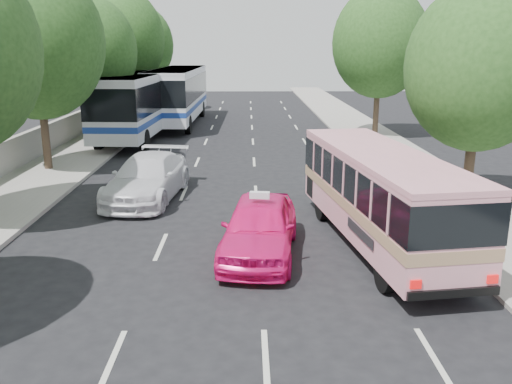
{
  "coord_description": "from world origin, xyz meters",
  "views": [
    {
      "loc": [
        0.68,
        -11.03,
        5.74
      ],
      "look_at": [
        0.91,
        4.22,
        1.6
      ],
      "focal_mm": 38.0,
      "sensor_mm": 36.0,
      "label": 1
    }
  ],
  "objects_px": {
    "white_pickup": "(148,178)",
    "tour_coach_rear": "(178,91)",
    "pink_taxi": "(260,227)",
    "tour_coach_front": "(140,99)",
    "pink_bus": "(380,188)"
  },
  "relations": [
    {
      "from": "white_pickup",
      "to": "tour_coach_front",
      "type": "relative_size",
      "value": 0.42
    },
    {
      "from": "pink_taxi",
      "to": "tour_coach_front",
      "type": "xyz_separation_m",
      "value": [
        -7.13,
        20.42,
        1.6
      ]
    },
    {
      "from": "pink_taxi",
      "to": "tour_coach_rear",
      "type": "bearing_deg",
      "value": 108.89
    },
    {
      "from": "pink_bus",
      "to": "tour_coach_front",
      "type": "distance_m",
      "value": 22.43
    },
    {
      "from": "pink_bus",
      "to": "white_pickup",
      "type": "relative_size",
      "value": 1.58
    },
    {
      "from": "white_pickup",
      "to": "pink_bus",
      "type": "bearing_deg",
      "value": -27.32
    },
    {
      "from": "pink_taxi",
      "to": "tour_coach_rear",
      "type": "relative_size",
      "value": 0.36
    },
    {
      "from": "tour_coach_front",
      "to": "pink_bus",
      "type": "bearing_deg",
      "value": -58.8
    },
    {
      "from": "pink_taxi",
      "to": "tour_coach_front",
      "type": "distance_m",
      "value": 21.69
    },
    {
      "from": "pink_taxi",
      "to": "tour_coach_front",
      "type": "relative_size",
      "value": 0.36
    },
    {
      "from": "pink_bus",
      "to": "white_pickup",
      "type": "xyz_separation_m",
      "value": [
        -7.67,
        5.21,
        -0.92
      ]
    },
    {
      "from": "white_pickup",
      "to": "tour_coach_rear",
      "type": "relative_size",
      "value": 0.42
    },
    {
      "from": "tour_coach_front",
      "to": "tour_coach_rear",
      "type": "bearing_deg",
      "value": 78.03
    },
    {
      "from": "tour_coach_rear",
      "to": "white_pickup",
      "type": "bearing_deg",
      "value": -85.19
    },
    {
      "from": "pink_bus",
      "to": "tour_coach_rear",
      "type": "bearing_deg",
      "value": 101.32
    }
  ]
}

